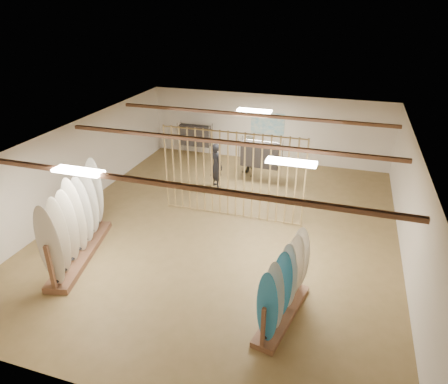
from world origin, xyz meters
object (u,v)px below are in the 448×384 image
(rack_right, at_px, (284,295))
(clothing_rack_a, at_px, (195,135))
(rack_left, at_px, (77,232))
(shopper_a, at_px, (216,163))
(shopper_b, at_px, (249,154))
(clothing_rack_b, at_px, (260,155))

(rack_right, bearing_deg, clothing_rack_a, 133.58)
(rack_left, height_order, rack_right, rack_left)
(rack_right, bearing_deg, shopper_a, 132.04)
(rack_left, bearing_deg, shopper_b, 52.68)
(shopper_a, bearing_deg, rack_right, 158.65)
(clothing_rack_a, distance_m, clothing_rack_b, 3.61)
(clothing_rack_a, bearing_deg, clothing_rack_b, -26.41)
(shopper_b, bearing_deg, clothing_rack_b, -1.32)
(rack_right, distance_m, shopper_b, 7.76)
(shopper_b, bearing_deg, shopper_a, -86.30)
(rack_left, xyz_separation_m, clothing_rack_b, (3.45, 6.25, 0.31))
(rack_left, distance_m, clothing_rack_a, 7.88)
(clothing_rack_a, xyz_separation_m, clothing_rack_b, (3.22, -1.63, 0.07))
(rack_right, relative_size, shopper_a, 1.20)
(shopper_a, bearing_deg, clothing_rack_b, -107.98)
(shopper_b, bearing_deg, clothing_rack_a, -167.44)
(shopper_a, relative_size, shopper_b, 1.05)
(rack_right, relative_size, clothing_rack_b, 1.37)
(clothing_rack_a, relative_size, shopper_b, 0.86)
(rack_left, relative_size, clothing_rack_a, 2.09)
(rack_left, bearing_deg, rack_right, -20.20)
(clothing_rack_b, bearing_deg, shopper_b, 145.51)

